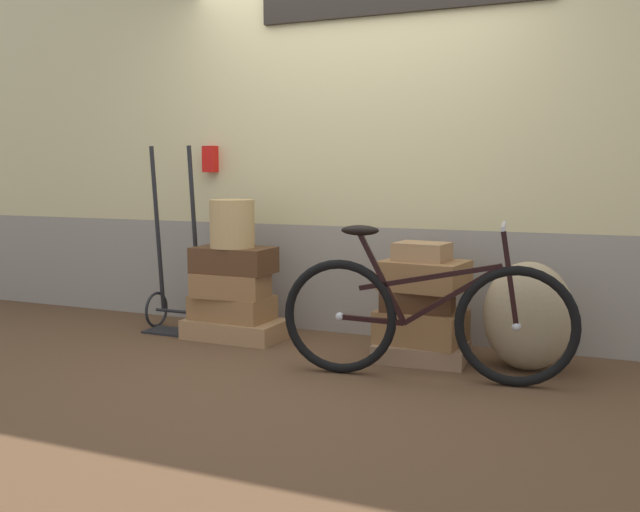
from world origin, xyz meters
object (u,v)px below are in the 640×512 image
(burlap_sack, at_px, (528,316))
(suitcase_7, at_px, (425,275))
(bicycle, at_px, (424,317))
(suitcase_8, at_px, (422,251))
(suitcase_0, at_px, (235,329))
(suitcase_5, at_px, (421,326))
(suitcase_6, at_px, (418,300))
(wicker_basket, at_px, (232,224))
(suitcase_3, at_px, (234,260))
(luggage_trolley, at_px, (176,286))
(suitcase_1, at_px, (232,307))
(suitcase_2, at_px, (231,285))
(suitcase_4, at_px, (422,351))

(burlap_sack, bearing_deg, suitcase_7, -177.92)
(suitcase_7, height_order, bicycle, bicycle)
(suitcase_7, height_order, suitcase_8, suitcase_8)
(suitcase_0, bearing_deg, suitcase_7, 0.10)
(suitcase_8, relative_size, bicycle, 0.19)
(suitcase_5, relative_size, bicycle, 0.31)
(suitcase_6, bearing_deg, wicker_basket, 172.89)
(wicker_basket, bearing_deg, bicycle, -15.86)
(suitcase_3, bearing_deg, suitcase_0, -47.00)
(suitcase_8, bearing_deg, suitcase_6, -132.08)
(suitcase_7, relative_size, bicycle, 0.30)
(wicker_basket, bearing_deg, suitcase_7, -0.25)
(suitcase_5, xyz_separation_m, suitcase_8, (-0.01, 0.02, 0.47))
(suitcase_5, distance_m, luggage_trolley, 1.90)
(suitcase_1, bearing_deg, suitcase_7, 1.37)
(suitcase_8, bearing_deg, suitcase_5, -56.58)
(suitcase_0, bearing_deg, luggage_trolley, 174.55)
(luggage_trolley, relative_size, bicycle, 0.82)
(suitcase_6, relative_size, luggage_trolley, 0.32)
(suitcase_5, distance_m, suitcase_7, 0.32)
(wicker_basket, bearing_deg, suitcase_3, 101.10)
(suitcase_8, bearing_deg, wicker_basket, -174.38)
(bicycle, bearing_deg, burlap_sack, 40.52)
(suitcase_3, distance_m, suitcase_8, 1.36)
(suitcase_8, height_order, bicycle, bicycle)
(suitcase_6, bearing_deg, suitcase_5, -11.03)
(suitcase_1, relative_size, suitcase_2, 1.10)
(suitcase_0, xyz_separation_m, suitcase_4, (1.37, -0.03, -0.01))
(suitcase_1, height_order, suitcase_8, suitcase_8)
(suitcase_1, bearing_deg, suitcase_5, 1.00)
(suitcase_5, bearing_deg, suitcase_8, 122.49)
(suitcase_7, relative_size, burlap_sack, 0.76)
(suitcase_3, bearing_deg, suitcase_6, -1.50)
(suitcase_5, bearing_deg, suitcase_4, -28.03)
(suitcase_5, distance_m, bicycle, 0.45)
(luggage_trolley, bearing_deg, bicycle, -13.78)
(suitcase_1, xyz_separation_m, suitcase_5, (1.39, -0.04, -0.01))
(wicker_basket, bearing_deg, suitcase_6, -0.55)
(suitcase_0, xyz_separation_m, suitcase_5, (1.36, -0.03, 0.15))
(suitcase_2, height_order, luggage_trolley, luggage_trolley)
(suitcase_0, distance_m, bicycle, 1.57)
(suitcase_3, relative_size, suitcase_5, 1.07)
(suitcase_2, bearing_deg, burlap_sack, -4.36)
(suitcase_5, bearing_deg, suitcase_0, -176.57)
(wicker_basket, distance_m, luggage_trolley, 0.73)
(suitcase_2, bearing_deg, suitcase_3, 75.16)
(suitcase_1, height_order, wicker_basket, wicker_basket)
(suitcase_2, bearing_deg, wicker_basket, 50.10)
(suitcase_2, bearing_deg, suitcase_6, -5.16)
(suitcase_0, distance_m, luggage_trolley, 0.60)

